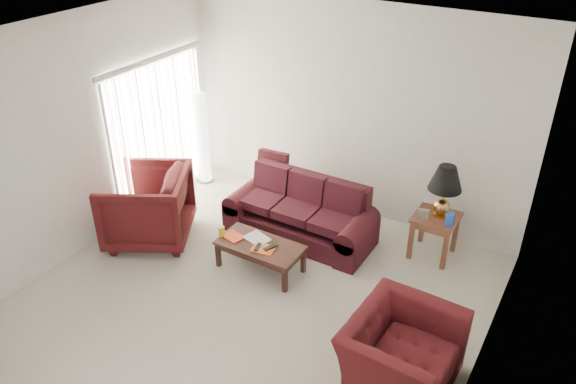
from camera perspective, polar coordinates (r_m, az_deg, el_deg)
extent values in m
plane|color=beige|center=(6.68, -3.83, -10.99)|extent=(5.00, 5.00, 0.00)
cube|color=silver|center=(8.30, -12.89, 5.79)|extent=(0.10, 2.00, 2.16)
cube|color=black|center=(8.04, -1.57, 2.62)|extent=(0.46, 0.25, 0.46)
cube|color=#B0AFB3|center=(7.17, 13.59, -2.20)|extent=(0.14, 0.08, 0.14)
cylinder|color=#1844A0|center=(7.12, 16.12, -2.68)|extent=(0.12, 0.12, 0.17)
cube|color=silver|center=(7.44, 14.06, -0.82)|extent=(0.15, 0.18, 0.06)
imported|color=#3A0D0E|center=(7.66, -14.14, -1.43)|extent=(1.48, 1.46, 0.99)
imported|color=#3F0E11|center=(5.68, 11.43, -15.68)|extent=(1.02, 1.15, 0.72)
cube|color=red|center=(7.08, -5.58, -4.53)|extent=(0.29, 0.25, 0.01)
cube|color=white|center=(7.02, -3.15, -4.74)|extent=(0.36, 0.31, 0.02)
cube|color=orange|center=(6.84, -2.49, -5.79)|extent=(0.30, 0.24, 0.02)
cube|color=black|center=(6.84, -3.10, -5.58)|extent=(0.08, 0.16, 0.02)
cube|color=black|center=(6.82, -1.78, -5.63)|extent=(0.12, 0.19, 0.02)
cylinder|color=yellow|center=(7.08, -6.75, -4.00)|extent=(0.09, 0.09, 0.13)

